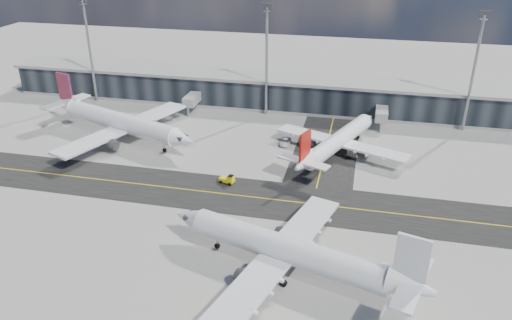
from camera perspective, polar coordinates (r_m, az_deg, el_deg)
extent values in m
plane|color=gray|center=(92.87, -4.95, -4.99)|extent=(300.00, 300.00, 0.00)
cube|color=black|center=(96.15, -4.24, -3.80)|extent=(180.00, 14.00, 0.02)
cube|color=black|center=(120.63, 8.28, 2.41)|extent=(14.00, 50.00, 0.02)
cube|color=yellow|center=(96.14, -4.24, -3.79)|extent=(180.00, 0.25, 0.01)
cube|color=yellow|center=(120.62, 8.29, 2.41)|extent=(0.25, 50.00, 0.01)
cube|color=black|center=(140.02, 1.77, 7.76)|extent=(150.00, 12.00, 8.00)
cube|color=gray|center=(138.72, 1.79, 9.49)|extent=(152.00, 13.00, 0.80)
cube|color=gray|center=(141.18, 1.75, 6.37)|extent=(150.00, 12.20, 0.80)
cube|color=gray|center=(138.00, -7.13, 7.08)|extent=(3.00, 10.00, 2.40)
cylinder|color=gray|center=(134.35, -7.79, 5.47)|extent=(0.60, 0.60, 2.40)
cube|color=gray|center=(130.37, 14.15, 5.34)|extent=(3.00, 10.00, 2.40)
cylinder|color=gray|center=(126.50, 14.04, 3.60)|extent=(0.60, 0.60, 2.40)
cylinder|color=gray|center=(148.68, -18.42, 11.56)|extent=(0.70, 0.70, 28.00)
cylinder|color=gray|center=(130.60, 1.21, 11.00)|extent=(0.70, 0.70, 28.00)
cube|color=#2D2D30|center=(127.70, 1.28, 17.17)|extent=(2.50, 0.50, 1.40)
cylinder|color=gray|center=(130.42, 23.54, 8.85)|extent=(0.70, 0.70, 28.00)
cube|color=#2D2D30|center=(127.51, 24.69, 14.93)|extent=(2.50, 0.50, 1.40)
cylinder|color=white|center=(121.65, -15.21, 4.21)|extent=(32.92, 15.62, 4.46)
cone|color=white|center=(109.08, -8.40, 2.34)|extent=(6.76, 6.09, 4.46)
cone|color=white|center=(135.92, -20.89, 5.98)|extent=(7.80, 6.47, 4.46)
cube|color=white|center=(121.27, -14.79, 3.63)|extent=(18.19, 37.49, 0.56)
cylinder|color=#2D2D30|center=(125.17, -12.17, 4.01)|extent=(5.27, 4.01, 2.56)
cylinder|color=#2D2D30|center=(116.95, -16.70, 1.89)|extent=(5.27, 4.01, 2.56)
cube|color=silver|center=(124.85, -12.21, 4.39)|extent=(2.25, 1.18, 0.89)
cube|color=silver|center=(116.60, -16.75, 2.29)|extent=(2.25, 1.18, 0.89)
cube|color=#6C2444|center=(134.10, -21.05, 7.82)|extent=(4.57, 2.07, 6.91)
cube|color=white|center=(135.72, -20.93, 6.24)|extent=(7.50, 13.63, 0.39)
cube|color=#2D2D30|center=(109.25, -8.64, 2.62)|extent=(2.93, 3.06, 0.78)
cylinder|color=gray|center=(113.82, -10.43, 1.49)|extent=(0.34, 0.34, 2.23)
cylinder|color=black|center=(114.16, -10.40, 1.11)|extent=(1.08, 0.71, 1.00)
cylinder|color=black|center=(125.88, -14.25, 3.17)|extent=(1.34, 0.94, 1.23)
cylinder|color=black|center=(121.86, -16.49, 2.13)|extent=(1.34, 0.94, 1.23)
cylinder|color=white|center=(111.26, 9.46, 2.28)|extent=(13.50, 26.59, 3.63)
cone|color=white|center=(124.44, 12.60, 4.59)|extent=(5.05, 5.56, 3.63)
cone|color=white|center=(98.13, 5.40, -0.45)|extent=(5.39, 6.40, 3.63)
cube|color=white|center=(112.38, 9.63, 2.01)|extent=(30.30, 15.69, 0.45)
cylinder|color=#2D2D30|center=(115.67, 7.38, 2.34)|extent=(3.35, 4.31, 2.09)
cylinder|color=#2D2D30|center=(111.62, 12.30, 1.03)|extent=(3.35, 4.31, 2.09)
cube|color=silver|center=(115.39, 7.40, 2.67)|extent=(1.01, 1.82, 0.73)
cube|color=silver|center=(111.33, 12.34, 1.37)|extent=(1.01, 1.82, 0.73)
cube|color=#AE130C|center=(96.87, 5.63, 1.67)|extent=(1.80, 3.69, 5.62)
cube|color=white|center=(97.89, 5.41, -0.17)|extent=(11.04, 6.41, 0.32)
cube|color=#2D2D30|center=(123.92, 12.54, 4.68)|extent=(2.53, 2.43, 0.63)
cylinder|color=gray|center=(121.46, 11.64, 2.85)|extent=(0.28, 0.28, 1.81)
cylinder|color=black|center=(121.72, 11.61, 2.56)|extent=(0.60, 0.88, 0.82)
cylinder|color=black|center=(112.84, 7.91, 1.00)|extent=(0.79, 1.09, 1.00)
cylinder|color=black|center=(110.78, 10.40, 0.32)|extent=(0.79, 1.09, 1.00)
cylinder|color=silver|center=(73.85, 3.56, -10.17)|extent=(30.61, 12.65, 4.10)
cone|color=silver|center=(81.47, -7.56, -6.57)|extent=(6.07, 5.38, 4.10)
cone|color=silver|center=(69.39, 17.36, -13.61)|extent=(7.05, 5.67, 4.10)
cube|color=silver|center=(74.81, 2.82, -10.59)|extent=(14.79, 34.83, 0.51)
cylinder|color=#2D2D30|center=(71.59, -0.23, -13.63)|extent=(4.79, 3.48, 2.35)
cylinder|color=#2D2D30|center=(80.35, 4.15, -8.74)|extent=(4.79, 3.48, 2.35)
cube|color=silver|center=(71.07, -0.23, -13.12)|extent=(2.08, 0.97, 0.82)
cube|color=silver|center=(79.89, 4.17, -8.25)|extent=(2.08, 0.97, 0.82)
cube|color=silver|center=(66.89, 17.42, -10.64)|extent=(4.25, 1.66, 6.35)
cube|color=silver|center=(69.02, 17.43, -13.21)|extent=(6.24, 12.59, 0.36)
cube|color=#2D2D30|center=(80.98, -7.29, -6.42)|extent=(2.60, 2.74, 0.72)
cylinder|color=gray|center=(80.52, -4.47, -9.29)|extent=(0.31, 0.31, 2.05)
cylinder|color=black|center=(80.96, -4.45, -9.73)|extent=(0.99, 0.61, 0.92)
cylinder|color=black|center=(73.48, 3.13, -13.87)|extent=(1.23, 0.81, 1.13)
cylinder|color=black|center=(77.87, 5.19, -11.31)|extent=(1.23, 0.81, 1.13)
cube|color=yellow|center=(99.19, -3.35, -2.28)|extent=(3.31, 2.15, 0.71)
cube|color=yellow|center=(98.47, -2.90, -2.06)|extent=(1.42, 1.56, 0.91)
cube|color=black|center=(98.30, -2.91, -1.88)|extent=(1.30, 1.49, 0.25)
cylinder|color=black|center=(99.42, -2.64, -2.46)|extent=(0.75, 0.43, 0.71)
cylinder|color=black|center=(98.43, -3.03, -2.78)|extent=(0.75, 0.43, 0.71)
cylinder|color=black|center=(100.35, -3.65, -2.20)|extent=(0.75, 0.43, 0.71)
cylinder|color=black|center=(99.36, -4.04, -2.52)|extent=(0.75, 0.43, 0.71)
imported|color=white|center=(116.30, 3.37, 2.08)|extent=(2.41, 4.91, 1.34)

